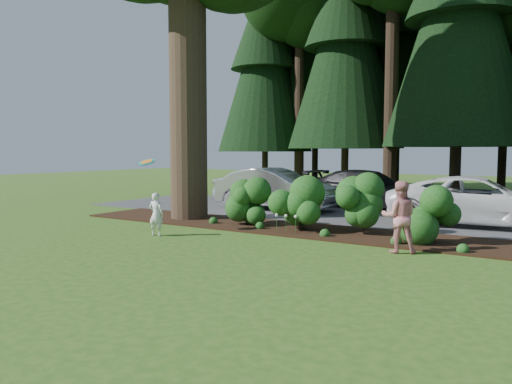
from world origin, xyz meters
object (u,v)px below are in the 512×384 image
car_dark_suv (368,189)px  child (156,214)px  car_silver_wagon (275,189)px  adult (399,217)px  car_white_suv (479,201)px  frisbee (147,162)px

car_dark_suv → child: car_dark_suv is taller
car_dark_suv → child: size_ratio=4.37×
car_silver_wagon → adult: adult is taller
car_white_suv → frisbee: size_ratio=11.23×
car_white_suv → car_silver_wagon: bearing=81.3°
child → adult: (6.24, 1.30, 0.23)m
child → car_silver_wagon: bearing=-99.5°
car_silver_wagon → frisbee: 6.68m
car_dark_suv → frisbee: size_ratio=10.71×
car_white_suv → car_dark_suv: (-4.56, 2.95, -0.00)m
car_white_suv → frisbee: bearing=122.7°
car_silver_wagon → frisbee: frisbee is taller
car_silver_wagon → adult: (6.46, -5.50, -0.01)m
car_silver_wagon → car_dark_suv: bearing=-47.4°
car_white_suv → child: size_ratio=4.58×
frisbee → adult: bearing=8.9°
child → frisbee: (-0.56, 0.24, 1.41)m
car_white_suv → car_dark_suv: bearing=50.6°
car_silver_wagon → adult: size_ratio=2.96×
car_white_suv → child: (-7.14, -6.53, -0.19)m
adult → frisbee: bearing=-13.9°
child → frisbee: frisbee is taller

